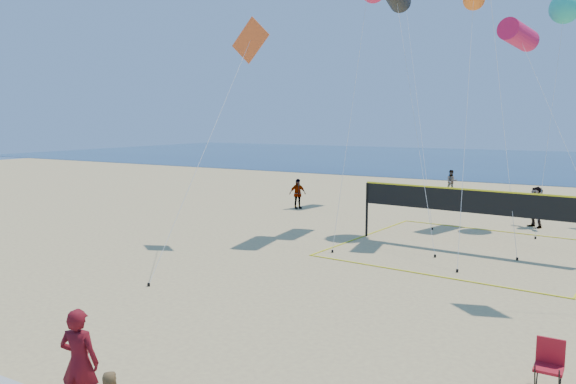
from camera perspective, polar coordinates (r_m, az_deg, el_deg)
The scene contains 10 objects.
ocean at distance 70.52m, azimuth 26.34°, elevation 2.65°, with size 140.00×50.00×0.03m, color #10294D.
woman at distance 10.24m, azimuth -20.43°, elevation -15.92°, with size 0.67×0.44×1.84m, color maroon.
far_person_0 at distance 30.88m, azimuth 0.97°, elevation -0.18°, with size 0.97×0.40×1.66m, color gray.
far_person_1 at distance 27.89m, azimuth 23.88°, elevation -1.40°, with size 1.74×0.55×1.88m, color gray.
far_person_3 at distance 39.28m, azimuth 16.28°, elevation 1.05°, with size 0.74×0.58×1.52m, color gray.
camp_chair at distance 11.70m, azimuth 25.02°, elevation -15.33°, with size 0.50×0.62×1.01m.
volleyball_net at distance 22.12m, azimuth 17.85°, elevation -1.57°, with size 9.45×9.31×2.32m.
kite_3 at distance 22.58m, azimuth -4.23°, elevation 14.24°, with size 1.99×7.24×8.88m.
kite_7 at distance 29.45m, azimuth 26.30°, elevation 16.37°, with size 1.63×5.08×10.55m.
kite_10 at distance 28.75m, azimuth 22.37°, elevation 14.54°, with size 5.20×7.20×9.42m.
Camera 1 is at (4.46, -8.21, 4.89)m, focal length 35.00 mm.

